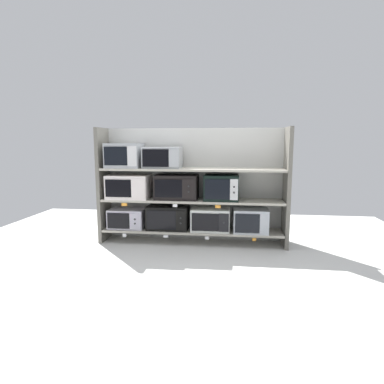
% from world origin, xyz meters
% --- Properties ---
extents(ground, '(6.46, 6.00, 0.02)m').
position_xyz_m(ground, '(0.00, -1.00, -0.01)').
color(ground, silver).
extents(back_panel, '(2.66, 0.04, 1.59)m').
position_xyz_m(back_panel, '(0.00, 0.23, 0.79)').
color(back_panel, '#B2B2AD').
rests_on(back_panel, ground).
extents(upright_left, '(0.05, 0.41, 1.59)m').
position_xyz_m(upright_left, '(-1.26, 0.00, 0.79)').
color(upright_left, '#68645B').
rests_on(upright_left, ground).
extents(upright_right, '(0.05, 0.41, 1.59)m').
position_xyz_m(upright_right, '(1.26, 0.00, 0.79)').
color(upright_right, '#68645B').
rests_on(upright_right, ground).
extents(shelf_0, '(2.46, 0.41, 0.03)m').
position_xyz_m(shelf_0, '(0.00, 0.00, 0.17)').
color(shelf_0, '#ADA899').
rests_on(shelf_0, ground).
extents(microwave_0, '(0.50, 0.36, 0.27)m').
position_xyz_m(microwave_0, '(-0.92, -0.00, 0.32)').
color(microwave_0, '#B6B2C1').
rests_on(microwave_0, shelf_0).
extents(microwave_1, '(0.57, 0.36, 0.33)m').
position_xyz_m(microwave_1, '(-0.34, -0.00, 0.35)').
color(microwave_1, black).
rests_on(microwave_1, shelf_0).
extents(microwave_2, '(0.52, 0.39, 0.31)m').
position_xyz_m(microwave_2, '(0.26, -0.00, 0.34)').
color(microwave_2, silver).
rests_on(microwave_2, shelf_0).
extents(microwave_3, '(0.46, 0.42, 0.31)m').
position_xyz_m(microwave_3, '(0.80, -0.00, 0.34)').
color(microwave_3, '#B3BAC1').
rests_on(microwave_3, shelf_0).
extents(price_tag_0, '(0.05, 0.00, 0.05)m').
position_xyz_m(price_tag_0, '(-0.91, -0.21, 0.13)').
color(price_tag_0, white).
extents(price_tag_1, '(0.07, 0.00, 0.04)m').
position_xyz_m(price_tag_1, '(-0.33, -0.21, 0.13)').
color(price_tag_1, white).
extents(price_tag_2, '(0.05, 0.00, 0.04)m').
position_xyz_m(price_tag_2, '(0.22, -0.21, 0.13)').
color(price_tag_2, white).
extents(price_tag_3, '(0.05, 0.00, 0.04)m').
position_xyz_m(price_tag_3, '(0.84, -0.21, 0.13)').
color(price_tag_3, orange).
extents(shelf_1, '(2.46, 0.41, 0.03)m').
position_xyz_m(shelf_1, '(0.00, 0.00, 0.60)').
color(shelf_1, '#ADA899').
extents(microwave_4, '(0.58, 0.42, 0.33)m').
position_xyz_m(microwave_4, '(-0.88, -0.00, 0.78)').
color(microwave_4, silver).
rests_on(microwave_4, shelf_1).
extents(microwave_5, '(0.58, 0.36, 0.33)m').
position_xyz_m(microwave_5, '(-0.21, -0.00, 0.78)').
color(microwave_5, black).
rests_on(microwave_5, shelf_1).
extents(microwave_6, '(0.46, 0.40, 0.34)m').
position_xyz_m(microwave_6, '(0.40, -0.00, 0.78)').
color(microwave_6, black).
rests_on(microwave_6, shelf_1).
extents(price_tag_4, '(0.08, 0.00, 0.04)m').
position_xyz_m(price_tag_4, '(-0.89, -0.21, 0.56)').
color(price_tag_4, orange).
extents(price_tag_5, '(0.06, 0.00, 0.04)m').
position_xyz_m(price_tag_5, '(-0.20, -0.21, 0.56)').
color(price_tag_5, white).
extents(price_tag_6, '(0.07, 0.00, 0.04)m').
position_xyz_m(price_tag_6, '(0.36, -0.21, 0.56)').
color(price_tag_6, orange).
extents(shelf_2, '(2.46, 0.41, 0.03)m').
position_xyz_m(shelf_2, '(0.00, 0.00, 1.02)').
color(shelf_2, '#ADA899').
extents(microwave_7, '(0.47, 0.41, 0.34)m').
position_xyz_m(microwave_7, '(-0.94, -0.00, 1.21)').
color(microwave_7, '#9EA2A7').
rests_on(microwave_7, shelf_2).
extents(microwave_8, '(0.51, 0.34, 0.28)m').
position_xyz_m(microwave_8, '(-0.41, -0.00, 1.18)').
color(microwave_8, '#A2A6AA').
rests_on(microwave_8, shelf_2).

